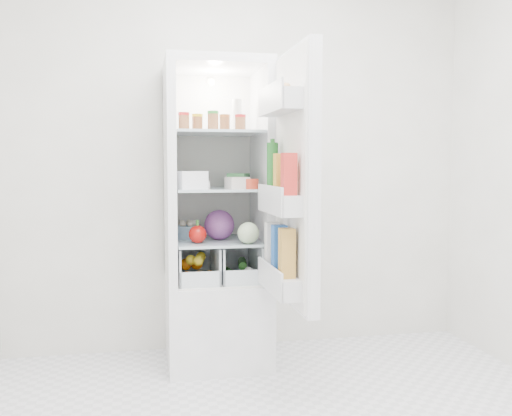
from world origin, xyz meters
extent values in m
cube|color=beige|center=(0.00, 1.50, 1.30)|extent=(3.00, 0.02, 2.60)
cube|color=silver|center=(-0.20, 1.21, 0.25)|extent=(0.60, 0.60, 0.50)
cube|color=silver|center=(-0.20, 1.21, 1.77)|extent=(0.60, 0.60, 0.05)
cube|color=silver|center=(-0.20, 1.49, 1.12)|extent=(0.60, 0.05, 1.25)
cube|color=silver|center=(-0.47, 1.21, 1.12)|extent=(0.05, 0.60, 1.25)
cube|color=silver|center=(0.07, 1.21, 1.12)|extent=(0.05, 0.60, 1.25)
cube|color=white|center=(-0.20, 1.46, 1.12)|extent=(0.50, 0.01, 1.25)
sphere|color=white|center=(-0.20, 1.42, 1.71)|extent=(0.05, 0.05, 0.05)
cube|color=#ABBFC8|center=(-0.20, 1.19, 0.74)|extent=(0.49, 0.53, 0.01)
cube|color=#ABBFC8|center=(-0.20, 1.19, 1.05)|extent=(0.49, 0.53, 0.02)
cube|color=#ABBFC8|center=(-0.20, 1.19, 1.38)|extent=(0.49, 0.53, 0.02)
cylinder|color=#B21919|center=(-0.40, 1.05, 1.43)|extent=(0.06, 0.06, 0.08)
cylinder|color=gold|center=(-0.32, 1.10, 1.43)|extent=(0.06, 0.06, 0.08)
cylinder|color=#267226|center=(-0.24, 1.02, 1.43)|extent=(0.06, 0.06, 0.08)
cylinder|color=brown|center=(-0.16, 1.12, 1.43)|extent=(0.06, 0.06, 0.08)
cylinder|color=#B21919|center=(-0.08, 1.05, 1.43)|extent=(0.06, 0.06, 0.08)
cylinder|color=silver|center=(-0.07, 1.21, 1.49)|extent=(0.06, 0.06, 0.20)
cube|color=white|center=(-0.37, 1.05, 1.11)|extent=(0.20, 0.20, 0.10)
cube|color=beige|center=(-0.10, 1.03, 1.09)|extent=(0.14, 0.14, 0.07)
cylinder|color=#B42F1B|center=(-0.03, 1.01, 1.09)|extent=(0.11, 0.11, 0.06)
cube|color=silver|center=(-0.31, 1.27, 1.08)|extent=(0.16, 0.12, 0.04)
cube|color=#3E8948|center=(-0.06, 1.21, 1.10)|extent=(0.16, 0.18, 0.08)
sphere|color=#561D54|center=(-0.19, 1.18, 0.84)|extent=(0.18, 0.18, 0.18)
sphere|color=#B3100B|center=(-0.33, 1.06, 0.80)|extent=(0.10, 0.10, 0.10)
cylinder|color=#8CB1D1|center=(-0.36, 1.29, 0.79)|extent=(0.21, 0.21, 0.08)
sphere|color=#A4BC8D|center=(-0.05, 0.97, 0.81)|extent=(0.12, 0.12, 0.12)
sphere|color=orange|center=(-0.39, 1.06, 0.55)|extent=(0.07, 0.07, 0.07)
sphere|color=orange|center=(-0.32, 1.06, 0.55)|extent=(0.07, 0.07, 0.07)
sphere|color=orange|center=(-0.26, 1.06, 0.55)|extent=(0.07, 0.07, 0.07)
sphere|color=orange|center=(-0.39, 1.19, 0.61)|extent=(0.07, 0.07, 0.07)
sphere|color=orange|center=(-0.32, 1.19, 0.61)|extent=(0.07, 0.07, 0.07)
sphere|color=yellow|center=(-0.36, 1.12, 0.64)|extent=(0.06, 0.06, 0.06)
sphere|color=yellow|center=(-0.29, 1.24, 0.64)|extent=(0.06, 0.06, 0.06)
sphere|color=yellow|center=(-0.32, 1.08, 0.64)|extent=(0.06, 0.06, 0.06)
cylinder|color=#25531B|center=(-0.12, 1.19, 0.54)|extent=(0.09, 0.21, 0.05)
cylinder|color=#25531B|center=(-0.04, 1.24, 0.59)|extent=(0.08, 0.21, 0.05)
sphere|color=white|center=(-0.08, 1.06, 0.54)|extent=(0.05, 0.05, 0.05)
sphere|color=white|center=(-0.03, 1.08, 0.57)|extent=(0.05, 0.05, 0.05)
cube|color=silver|center=(0.13, 0.61, 1.12)|extent=(0.07, 0.60, 1.30)
cube|color=white|center=(0.10, 0.61, 1.12)|extent=(0.02, 0.56, 1.26)
cube|color=silver|center=(0.05, 0.61, 1.50)|extent=(0.11, 0.50, 0.10)
cube|color=silver|center=(0.05, 0.61, 1.00)|extent=(0.11, 0.50, 0.10)
cube|color=silver|center=(0.05, 0.61, 0.60)|extent=(0.11, 0.50, 0.10)
sphere|color=#A4774A|center=(0.04, 0.49, 1.56)|extent=(0.05, 0.05, 0.05)
sphere|color=#A4774A|center=(0.04, 0.57, 1.56)|extent=(0.05, 0.05, 0.05)
sphere|color=#A4774A|center=(0.04, 0.65, 1.56)|extent=(0.05, 0.05, 0.05)
sphere|color=#A4774A|center=(0.04, 0.73, 1.56)|extent=(0.05, 0.05, 0.05)
cylinder|color=#18561C|center=(0.04, 0.76, 1.18)|extent=(0.06, 0.06, 0.26)
cube|color=gold|center=(0.04, 0.58, 1.15)|extent=(0.07, 0.07, 0.20)
cube|color=red|center=(0.04, 0.43, 1.15)|extent=(0.07, 0.07, 0.20)
cube|color=white|center=(0.04, 0.76, 0.77)|extent=(0.07, 0.07, 0.24)
cube|color=blue|center=(0.04, 0.61, 0.77)|extent=(0.07, 0.07, 0.24)
cube|color=gold|center=(0.04, 0.46, 0.77)|extent=(0.07, 0.07, 0.24)
camera|label=1|loc=(-0.64, -2.17, 1.19)|focal=40.00mm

